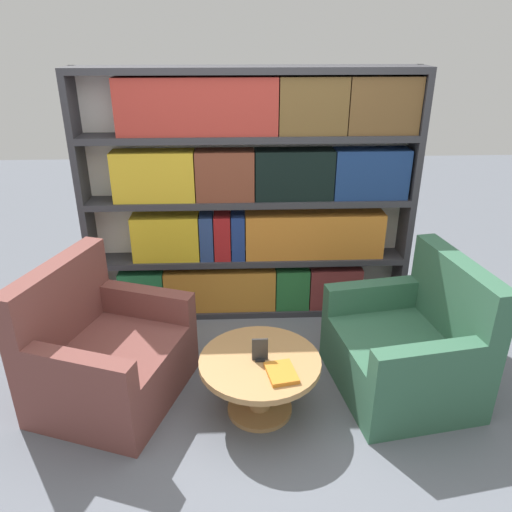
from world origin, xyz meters
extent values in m
plane|color=slate|center=(0.00, 0.00, 0.00)|extent=(14.00, 14.00, 0.00)
cube|color=silver|center=(0.00, 1.47, 1.01)|extent=(2.63, 0.05, 2.02)
cube|color=#333338|center=(-1.29, 1.35, 1.01)|extent=(0.05, 0.30, 2.02)
cube|color=#333338|center=(1.29, 1.35, 1.01)|extent=(0.05, 0.30, 2.02)
cube|color=#333338|center=(0.00, 1.35, 0.03)|extent=(2.53, 0.30, 0.05)
cube|color=#333338|center=(0.00, 1.35, 0.50)|extent=(2.53, 0.30, 0.05)
cube|color=#333338|center=(0.00, 1.35, 1.01)|extent=(2.53, 0.30, 0.05)
cube|color=#333338|center=(0.00, 1.35, 1.51)|extent=(2.53, 0.30, 0.05)
cube|color=#333338|center=(0.00, 1.35, 1.99)|extent=(2.53, 0.30, 0.05)
cube|color=#257542|center=(-0.91, 1.32, 0.23)|extent=(0.37, 0.20, 0.37)
cube|color=#C77D2B|center=(-0.25, 1.32, 0.23)|extent=(0.94, 0.20, 0.37)
cube|color=#276C34|center=(0.36, 1.32, 0.23)|extent=(0.28, 0.20, 0.37)
cube|color=maroon|center=(0.73, 1.32, 0.23)|extent=(0.44, 0.20, 0.37)
cube|color=gold|center=(-0.68, 1.32, 0.72)|extent=(0.54, 0.20, 0.37)
cube|color=navy|center=(-0.35, 1.32, 0.72)|extent=(0.11, 0.20, 0.37)
cube|color=#A71C1E|center=(-0.22, 1.32, 0.72)|extent=(0.13, 0.20, 0.37)
cube|color=navy|center=(-0.09, 1.32, 0.72)|extent=(0.11, 0.20, 0.37)
cube|color=orange|center=(0.53, 1.32, 0.72)|extent=(1.13, 0.20, 0.37)
cube|color=gold|center=(-0.73, 1.32, 1.23)|extent=(0.63, 0.20, 0.39)
cube|color=brown|center=(-0.19, 1.32, 1.23)|extent=(0.45, 0.20, 0.39)
cube|color=black|center=(0.35, 1.32, 1.23)|extent=(0.61, 0.20, 0.39)
cube|color=navy|center=(0.95, 1.32, 1.23)|extent=(0.58, 0.20, 0.39)
cube|color=#AD342B|center=(-0.38, 1.32, 1.74)|extent=(1.18, 0.20, 0.41)
cube|color=brown|center=(0.47, 1.32, 1.74)|extent=(0.50, 0.20, 0.41)
cube|color=brown|center=(0.99, 1.32, 1.74)|extent=(0.53, 0.20, 0.41)
cube|color=brown|center=(-0.94, 0.27, 0.20)|extent=(1.07, 1.14, 0.40)
cube|color=brown|center=(-1.25, 0.38, 0.67)|extent=(0.44, 0.92, 0.53)
cube|color=brown|center=(-1.00, -0.13, 0.51)|extent=(0.68, 0.34, 0.21)
cube|color=brown|center=(-0.74, 0.63, 0.51)|extent=(0.68, 0.34, 0.21)
cube|color=#336047|center=(0.98, 0.27, 0.20)|extent=(0.95, 1.04, 0.40)
cube|color=#336047|center=(1.32, 0.33, 0.67)|extent=(0.29, 0.93, 0.53)
cube|color=#336047|center=(0.85, 0.66, 0.51)|extent=(0.68, 0.23, 0.21)
cube|color=#336047|center=(0.98, -0.14, 0.51)|extent=(0.68, 0.23, 0.21)
cylinder|color=#AD7F4C|center=(0.02, 0.08, 0.18)|extent=(0.14, 0.14, 0.36)
cylinder|color=#AD7F4C|center=(0.02, 0.08, 0.01)|extent=(0.42, 0.42, 0.03)
cylinder|color=#AD7F4C|center=(0.02, 0.08, 0.38)|extent=(0.76, 0.76, 0.04)
cube|color=black|center=(0.02, 0.08, 0.40)|extent=(0.06, 0.06, 0.01)
cube|color=#2D2D2D|center=(0.02, 0.08, 0.47)|extent=(0.10, 0.01, 0.15)
cube|color=orange|center=(0.14, -0.07, 0.41)|extent=(0.20, 0.24, 0.03)
camera|label=1|loc=(-0.11, -2.45, 2.27)|focal=35.00mm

